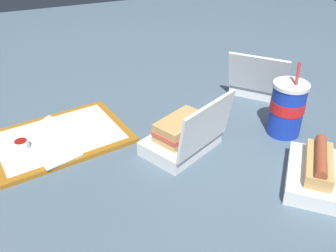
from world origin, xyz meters
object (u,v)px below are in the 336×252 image
ketchup_cup (21,144)px  plastic_fork (37,125)px  food_tray (59,138)px  clamshell_hotdog_back (261,82)px  clamshell_sandwich_corner (183,136)px  soda_cup_corner (287,108)px  clamshell_hotdog_left (323,170)px

ketchup_cup → plastic_fork: ketchup_cup is taller
food_tray → clamshell_hotdog_back: 0.69m
clamshell_sandwich_corner → soda_cup_corner: bearing=-6.2°
clamshell_sandwich_corner → clamshell_hotdog_back: clamshell_sandwich_corner is taller
ketchup_cup → soda_cup_corner: size_ratio=0.18×
clamshell_hotdog_back → soda_cup_corner: (-0.08, -0.24, 0.04)m
food_tray → clamshell_hotdog_back: bearing=2.4°
ketchup_cup → food_tray: bearing=13.9°
clamshell_hotdog_back → soda_cup_corner: size_ratio=1.21×
plastic_fork → clamshell_hotdog_back: size_ratio=0.42×
food_tray → clamshell_hotdog_back: size_ratio=1.57×
food_tray → clamshell_sandwich_corner: bearing=-29.9°
plastic_fork → soda_cup_corner: 0.72m
ketchup_cup → clamshell_hotdog_back: clamshell_hotdog_back is taller
clamshell_sandwich_corner → clamshell_hotdog_back: bearing=28.0°
ketchup_cup → clamshell_hotdog_left: 0.76m
clamshell_sandwich_corner → food_tray: bearing=150.1°
food_tray → clamshell_hotdog_left: size_ratio=1.52×
clamshell_hotdog_left → soda_cup_corner: 0.23m
clamshell_sandwich_corner → clamshell_hotdog_back: (0.38, 0.20, -0.00)m
food_tray → plastic_fork: size_ratio=3.73×
clamshell_hotdog_left → clamshell_hotdog_back: size_ratio=1.03×
soda_cup_corner → clamshell_sandwich_corner: bearing=173.8°
clamshell_sandwich_corner → soda_cup_corner: soda_cup_corner is taller
soda_cup_corner → clamshell_hotdog_back: bearing=70.9°
clamshell_sandwich_corner → soda_cup_corner: size_ratio=1.15×
plastic_fork → clamshell_hotdog_left: bearing=-80.3°
food_tray → soda_cup_corner: 0.64m
clamshell_hotdog_back → ketchup_cup: bearing=-176.1°
food_tray → plastic_fork: (-0.05, 0.08, 0.01)m
plastic_fork → clamshell_hotdog_left: size_ratio=0.41×
ketchup_cup → plastic_fork: bearing=64.5°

